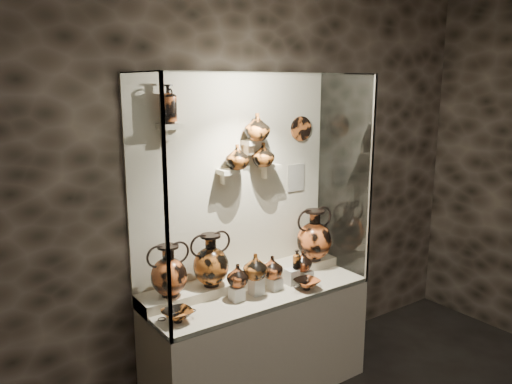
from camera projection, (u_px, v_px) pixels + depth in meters
wall_back at (234, 182)px, 3.79m from camera, size 5.00×0.02×3.20m
plinth at (258, 343)px, 3.79m from camera, size 1.70×0.60×0.80m
front_tier at (258, 292)px, 3.70m from camera, size 1.68×0.58×0.03m
rear_tier at (245, 280)px, 3.83m from camera, size 1.70×0.25×0.10m
back_panel at (234, 182)px, 3.78m from camera, size 1.70×0.03×1.60m
glass_front at (284, 196)px, 3.29m from camera, size 1.70×0.01×1.60m
glass_left at (145, 205)px, 3.06m from camera, size 0.01×0.60×1.60m
glass_right at (344, 176)px, 4.00m from camera, size 0.01×0.60×1.60m
glass_top at (258, 73)px, 3.36m from camera, size 1.70×0.60×0.01m
frame_post_left at (166, 215)px, 2.83m from camera, size 0.02×0.02×1.60m
frame_post_right at (371, 182)px, 3.77m from camera, size 0.02×0.02×1.60m
pedestal_a at (236, 293)px, 3.52m from camera, size 0.09×0.09×0.10m
pedestal_b at (256, 286)px, 3.61m from camera, size 0.09×0.09×0.13m
pedestal_c at (275, 283)px, 3.71m from camera, size 0.09×0.09×0.09m
pedestal_d at (292, 277)px, 3.80m from camera, size 0.09×0.09×0.12m
pedestal_e at (305, 275)px, 3.88m from camera, size 0.09×0.09×0.08m
bracket_ul at (170, 126)px, 3.32m from camera, size 0.14×0.12×0.04m
bracket_ca at (228, 172)px, 3.65m from camera, size 0.14×0.12×0.04m
bracket_cb at (250, 142)px, 3.71m from camera, size 0.10×0.12×0.04m
bracket_cc at (269, 167)px, 3.86m from camera, size 0.14×0.12×0.04m
amphora_left at (169, 271)px, 3.40m from camera, size 0.39×0.39×0.37m
amphora_mid at (211, 260)px, 3.57m from camera, size 0.34×0.34×0.39m
amphora_right at (314, 235)px, 4.09m from camera, size 0.37×0.37×0.43m
jug_a at (237, 275)px, 3.51m from camera, size 0.17×0.17×0.16m
jug_b at (255, 266)px, 3.56m from camera, size 0.22×0.22×0.19m
jug_c at (272, 267)px, 3.68m from camera, size 0.19×0.19×0.17m
jug_e at (302, 261)px, 3.86m from camera, size 0.17×0.17×0.15m
lekythos_small at (297, 258)px, 3.77m from camera, size 0.09×0.09×0.17m
kylix_left at (178, 315)px, 3.20m from camera, size 0.29×0.27×0.10m
kylix_right at (307, 283)px, 3.71m from camera, size 0.27×0.24×0.09m
lekythos_tall at (169, 102)px, 3.27m from camera, size 0.13×0.13×0.29m
ovoid_vase_a at (237, 157)px, 3.62m from camera, size 0.22×0.22×0.18m
ovoid_vase_b at (257, 127)px, 3.67m from camera, size 0.20×0.20×0.20m
ovoid_vase_c at (263, 154)px, 3.76m from camera, size 0.20×0.20×0.18m
wall_plate at (301, 129)px, 4.03m from camera, size 0.20×0.02×0.20m
info_placard at (296, 178)px, 4.10m from camera, size 0.17×0.01×0.22m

